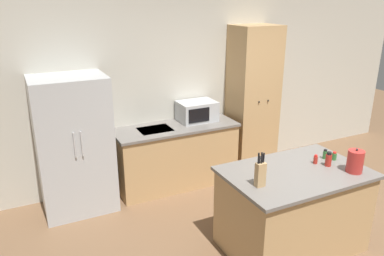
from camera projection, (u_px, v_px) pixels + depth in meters
The scene contains 13 objects.
ground_plane at pixel (314, 246), 4.08m from camera, with size 14.00×14.00×0.00m, color brown.
wall_back at pixel (212, 86), 5.63m from camera, with size 7.20×0.06×2.60m.
refrigerator at pixel (74, 145), 4.58m from camera, with size 0.87×0.70×1.71m.
back_counter at pixel (176, 155), 5.31m from camera, with size 1.73×0.65×0.89m.
pantry_cabinet at pixel (253, 100), 5.67m from camera, with size 0.66×0.55×2.20m.
kitchen_island at pixel (292, 209), 3.95m from camera, with size 1.46×0.95×0.90m.
microwave at pixel (197, 111), 5.35m from camera, with size 0.53×0.39×0.28m.
knife_block at pixel (260, 173), 3.45m from camera, with size 0.09×0.06×0.34m.
spice_bottle_tall_dark at pixel (316, 160), 3.96m from camera, with size 0.04×0.04×0.10m.
spice_bottle_short_red at pixel (329, 159), 3.89m from camera, with size 0.06×0.06×0.16m.
spice_bottle_amber_oil at pixel (334, 156), 4.05m from camera, with size 0.05×0.05×0.09m.
spice_bottle_green_herb at pixel (325, 154), 4.08m from camera, with size 0.05×0.05×0.11m.
kettle at pixel (355, 161), 3.74m from camera, with size 0.16×0.16×0.25m.
Camera 1 is at (-2.70, -2.49, 2.56)m, focal length 35.00 mm.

